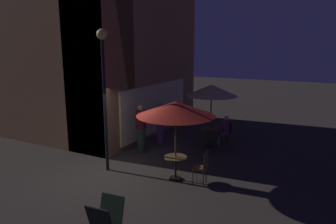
{
  "coord_description": "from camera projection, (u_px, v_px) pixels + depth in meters",
  "views": [
    {
      "loc": [
        -7.29,
        -5.65,
        3.96
      ],
      "look_at": [
        1.17,
        -1.22,
        1.91
      ],
      "focal_mm": 33.51,
      "sensor_mm": 36.0,
      "label": 1
    }
  ],
  "objects": [
    {
      "name": "patio_umbrella_1",
      "position": [
        212.0,
        91.0,
        12.04
      ],
      "size": [
        1.99,
        1.99,
        2.47
      ],
      "color": "black",
      "rests_on": "ground"
    },
    {
      "name": "patron_standing_2",
      "position": [
        160.0,
        123.0,
        12.81
      ],
      "size": [
        0.36,
        0.36,
        1.67
      ],
      "rotation": [
        0.0,
        0.0,
        4.99
      ],
      "color": "#63376F",
      "rests_on": "ground"
    },
    {
      "name": "patio_umbrella_0",
      "position": [
        176.0,
        109.0,
        8.98
      ],
      "size": [
        2.29,
        2.29,
        2.38
      ],
      "color": "black",
      "rests_on": "ground"
    },
    {
      "name": "cafe_building",
      "position": [
        97.0,
        28.0,
        13.24
      ],
      "size": [
        7.7,
        7.43,
        9.32
      ],
      "color": "#A5764C",
      "rests_on": "ground"
    },
    {
      "name": "cafe_chair_2",
      "position": [
        228.0,
        130.0,
        12.68
      ],
      "size": [
        0.54,
        0.54,
        0.97
      ],
      "rotation": [
        0.0,
        0.0,
        2.43
      ],
      "color": "brown",
      "rests_on": "ground"
    },
    {
      "name": "cafe_table_1",
      "position": [
        210.0,
        133.0,
        12.4
      ],
      "size": [
        0.79,
        0.79,
        0.74
      ],
      "color": "black",
      "rests_on": "ground"
    },
    {
      "name": "ground_plane",
      "position": [
        116.0,
        176.0,
        9.7
      ],
      "size": [
        60.0,
        60.0,
        0.0
      ],
      "primitive_type": "plane",
      "color": "#352F29"
    },
    {
      "name": "cafe_table_0",
      "position": [
        176.0,
        163.0,
        9.32
      ],
      "size": [
        0.68,
        0.68,
        0.72
      ],
      "color": "black",
      "rests_on": "ground"
    },
    {
      "name": "cafe_chair_0",
      "position": [
        203.0,
        165.0,
        8.99
      ],
      "size": [
        0.42,
        0.42,
        0.99
      ],
      "rotation": [
        0.0,
        0.0,
        1.66
      ],
      "color": "brown",
      "rests_on": "ground"
    },
    {
      "name": "street_lamp_near_corner",
      "position": [
        104.0,
        75.0,
        9.51
      ],
      "size": [
        0.32,
        0.32,
        4.43
      ],
      "color": "black",
      "rests_on": "ground"
    },
    {
      "name": "patron_standing_1",
      "position": [
        141.0,
        129.0,
        11.65
      ],
      "size": [
        0.38,
        0.38,
        1.81
      ],
      "rotation": [
        0.0,
        0.0,
        0.2
      ],
      "color": "#29422F",
      "rests_on": "ground"
    },
    {
      "name": "menu_sandwich_board",
      "position": [
        106.0,
        220.0,
        6.39
      ],
      "size": [
        0.68,
        0.6,
        0.87
      ],
      "rotation": [
        0.0,
        0.0,
        0.08
      ],
      "color": "black",
      "rests_on": "ground"
    },
    {
      "name": "patron_seated_0",
      "position": [
        225.0,
        128.0,
        12.61
      ],
      "size": [
        0.49,
        0.48,
        1.19
      ],
      "rotation": [
        0.0,
        0.0,
        2.43
      ],
      "color": "#72665D",
      "rests_on": "ground"
    },
    {
      "name": "cafe_chair_1",
      "position": [
        210.0,
        139.0,
        11.55
      ],
      "size": [
        0.54,
        0.54,
        0.9
      ],
      "rotation": [
        0.0,
        0.0,
        0.34
      ],
      "color": "black",
      "rests_on": "ground"
    }
  ]
}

